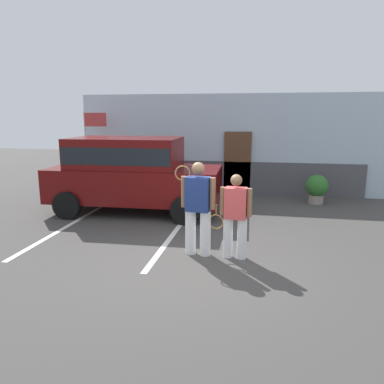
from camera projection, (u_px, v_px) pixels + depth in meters
name	position (u px, v px, depth m)	size (l,w,h in m)	color
ground_plane	(198.00, 262.00, 6.75)	(40.00, 40.00, 0.00)	#423F3D
parking_stripe_0	(66.00, 227.00, 8.82)	(0.12, 4.40, 0.01)	silver
parking_stripe_1	(174.00, 233.00, 8.34)	(0.12, 4.40, 0.01)	silver
house_frontage	(230.00, 147.00, 12.47)	(10.44, 0.40, 3.34)	silver
parked_suv	(132.00, 171.00, 10.00)	(4.66, 2.27, 2.05)	#590C0C
tennis_player_man	(198.00, 207.00, 6.92)	(0.79, 0.33, 1.80)	white
tennis_player_woman	(235.00, 215.00, 6.78)	(0.85, 0.28, 1.60)	white
potted_plant_by_porch	(317.00, 188.00, 11.08)	(0.67, 0.67, 0.88)	gray
flag_pole	(91.00, 136.00, 12.47)	(0.80, 0.10, 2.76)	silver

